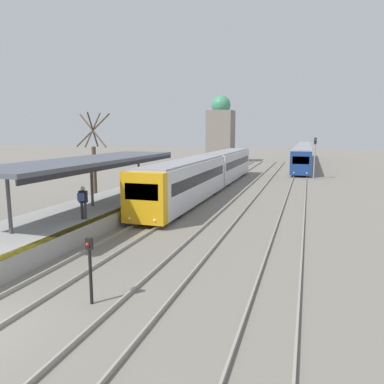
{
  "coord_description": "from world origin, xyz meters",
  "views": [
    {
      "loc": [
        8.43,
        -6.87,
        5.24
      ],
      "look_at": [
        1.91,
        14.13,
        1.7
      ],
      "focal_mm": 35.0,
      "sensor_mm": 36.0,
      "label": 1
    }
  ],
  "objects_px": {
    "signal_post_near": "(90,264)",
    "train_near": "(210,171)",
    "person_on_platform": "(83,200)",
    "signal_mast_far": "(315,153)",
    "train_far": "(303,153)"
  },
  "relations": [
    {
      "from": "signal_mast_far",
      "to": "signal_post_near",
      "type": "bearing_deg",
      "value": -101.3
    },
    {
      "from": "train_far",
      "to": "train_near",
      "type": "bearing_deg",
      "value": -103.07
    },
    {
      "from": "person_on_platform",
      "to": "signal_post_near",
      "type": "height_order",
      "value": "person_on_platform"
    },
    {
      "from": "person_on_platform",
      "to": "signal_post_near",
      "type": "relative_size",
      "value": 0.79
    },
    {
      "from": "person_on_platform",
      "to": "train_far",
      "type": "relative_size",
      "value": 0.04
    },
    {
      "from": "signal_mast_far",
      "to": "train_near",
      "type": "bearing_deg",
      "value": -129.8
    },
    {
      "from": "train_near",
      "to": "signal_mast_far",
      "type": "height_order",
      "value": "signal_mast_far"
    },
    {
      "from": "person_on_platform",
      "to": "train_near",
      "type": "distance_m",
      "value": 16.88
    },
    {
      "from": "train_far",
      "to": "signal_post_near",
      "type": "height_order",
      "value": "train_far"
    },
    {
      "from": "signal_post_near",
      "to": "train_near",
      "type": "bearing_deg",
      "value": 95.54
    },
    {
      "from": "train_near",
      "to": "signal_post_near",
      "type": "xyz_separation_m",
      "value": [
        2.26,
        -23.34,
        -0.49
      ]
    },
    {
      "from": "person_on_platform",
      "to": "signal_post_near",
      "type": "xyz_separation_m",
      "value": [
        4.58,
        -6.63,
        -0.57
      ]
    },
    {
      "from": "train_near",
      "to": "signal_mast_far",
      "type": "xyz_separation_m",
      "value": [
        9.12,
        10.94,
        1.16
      ]
    },
    {
      "from": "train_far",
      "to": "signal_mast_far",
      "type": "bearing_deg",
      "value": -86.18
    },
    {
      "from": "person_on_platform",
      "to": "signal_post_near",
      "type": "distance_m",
      "value": 8.07
    }
  ]
}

